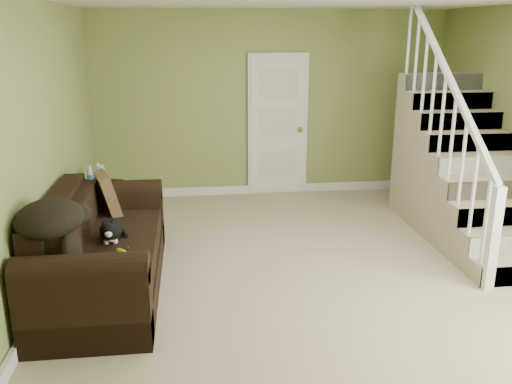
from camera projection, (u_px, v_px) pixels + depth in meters
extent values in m
cube|color=tan|center=(309.00, 269.00, 5.47)|extent=(5.00, 5.50, 0.01)
cube|color=olive|center=(271.00, 105.00, 7.71)|extent=(5.00, 0.04, 2.60)
cube|color=olive|center=(446.00, 263.00, 2.48)|extent=(5.00, 0.04, 2.60)
cube|color=olive|center=(38.00, 150.00, 4.80)|extent=(0.04, 5.50, 2.60)
cube|color=white|center=(270.00, 189.00, 8.04)|extent=(5.00, 0.04, 0.12)
cube|color=white|center=(56.00, 277.00, 5.16)|extent=(0.04, 5.50, 0.12)
cube|color=white|center=(278.00, 125.00, 7.77)|extent=(0.86, 0.05, 2.02)
cube|color=white|center=(278.00, 126.00, 7.75)|extent=(0.78, 0.04, 1.96)
sphere|color=olive|center=(300.00, 130.00, 7.76)|extent=(0.07, 0.07, 0.07)
cylinder|color=white|center=(486.00, 218.00, 5.02)|extent=(0.04, 0.04, 0.90)
cube|color=tan|center=(509.00, 249.00, 5.45)|extent=(1.00, 0.27, 0.40)
cylinder|color=white|center=(474.00, 189.00, 5.22)|extent=(0.04, 0.04, 0.90)
cube|color=tan|center=(495.00, 231.00, 5.68)|extent=(1.00, 0.27, 0.60)
cylinder|color=white|center=(463.00, 162.00, 5.41)|extent=(0.04, 0.04, 0.90)
cube|color=tan|center=(483.00, 213.00, 5.91)|extent=(1.00, 0.27, 0.80)
cylinder|color=white|center=(452.00, 138.00, 5.61)|extent=(0.04, 0.04, 0.90)
cube|color=tan|center=(472.00, 197.00, 6.14)|extent=(1.00, 0.27, 1.00)
cylinder|color=white|center=(442.00, 114.00, 5.81)|extent=(0.04, 0.04, 0.90)
cube|color=tan|center=(461.00, 182.00, 6.37)|extent=(1.00, 0.27, 1.20)
cylinder|color=white|center=(433.00, 93.00, 6.01)|extent=(0.04, 0.04, 0.90)
cube|color=tan|center=(452.00, 169.00, 6.59)|extent=(1.00, 0.27, 1.40)
cylinder|color=white|center=(425.00, 73.00, 6.21)|extent=(0.04, 0.04, 0.90)
cube|color=tan|center=(442.00, 156.00, 6.82)|extent=(1.00, 0.27, 1.60)
cylinder|color=white|center=(417.00, 54.00, 6.41)|extent=(0.04, 0.04, 0.90)
cube|color=tan|center=(434.00, 144.00, 7.05)|extent=(1.00, 0.27, 1.80)
cylinder|color=white|center=(409.00, 36.00, 6.61)|extent=(0.04, 0.04, 0.90)
cube|color=white|center=(493.00, 239.00, 4.91)|extent=(0.09, 0.09, 1.00)
cube|color=white|center=(447.00, 72.00, 5.68)|extent=(0.06, 2.46, 1.84)
cube|color=black|center=(106.00, 275.00, 5.04)|extent=(0.98, 2.26, 0.26)
cube|color=black|center=(116.00, 251.00, 4.98)|extent=(0.74, 1.71, 0.23)
cube|color=black|center=(85.00, 310.00, 4.03)|extent=(0.98, 0.26, 0.64)
cube|color=black|center=(118.00, 220.00, 5.94)|extent=(0.98, 0.26, 0.64)
cylinder|color=black|center=(81.00, 271.00, 3.94)|extent=(0.98, 0.26, 0.26)
cylinder|color=black|center=(116.00, 192.00, 5.85)|extent=(0.98, 0.26, 0.26)
cube|color=black|center=(59.00, 233.00, 4.87)|extent=(0.21, 1.75, 0.65)
cube|color=black|center=(76.00, 224.00, 4.86)|extent=(0.14, 1.69, 0.36)
cube|color=black|center=(100.00, 205.00, 6.58)|extent=(0.57, 0.57, 0.55)
cylinder|color=silver|center=(90.00, 177.00, 6.41)|extent=(0.06, 0.06, 0.20)
cylinder|color=#2F6BB8|center=(90.00, 177.00, 6.41)|extent=(0.07, 0.07, 0.05)
cylinder|color=white|center=(89.00, 167.00, 6.38)|extent=(0.03, 0.03, 0.03)
cylinder|color=silver|center=(103.00, 175.00, 6.46)|extent=(0.06, 0.06, 0.20)
cylinder|color=#2F6BB8|center=(103.00, 175.00, 6.46)|extent=(0.07, 0.07, 0.05)
cylinder|color=white|center=(102.00, 166.00, 6.43)|extent=(0.03, 0.03, 0.03)
cylinder|color=silver|center=(98.00, 173.00, 6.56)|extent=(0.06, 0.06, 0.20)
cylinder|color=#2F6BB8|center=(98.00, 173.00, 6.56)|extent=(0.07, 0.07, 0.05)
cylinder|color=white|center=(98.00, 164.00, 6.53)|extent=(0.03, 0.03, 0.03)
ellipsoid|color=black|center=(111.00, 229.00, 4.93)|extent=(0.22, 0.37, 0.19)
ellipsoid|color=white|center=(110.00, 236.00, 4.86)|extent=(0.12, 0.15, 0.10)
sphere|color=black|center=(108.00, 230.00, 4.73)|extent=(0.14, 0.14, 0.13)
ellipsoid|color=white|center=(107.00, 234.00, 4.69)|extent=(0.07, 0.06, 0.06)
cone|color=black|center=(103.00, 222.00, 4.72)|extent=(0.05, 0.06, 0.06)
cone|color=black|center=(111.00, 222.00, 4.73)|extent=(0.05, 0.06, 0.06)
cylinder|color=black|center=(124.00, 231.00, 5.09)|extent=(0.12, 0.27, 0.04)
ellipsoid|color=gold|center=(122.00, 252.00, 4.60)|extent=(0.15, 0.17, 0.05)
cube|color=#452F1B|center=(108.00, 194.00, 5.65)|extent=(0.33, 0.48, 0.45)
ellipsoid|color=black|center=(49.00, 218.00, 4.17)|extent=(0.53, 0.69, 0.28)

